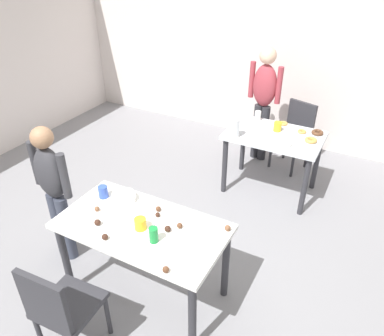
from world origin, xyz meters
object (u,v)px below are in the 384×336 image
Objects in this scene: dining_table_near at (143,235)px; person_adult_far at (264,95)px; person_girl_near at (53,185)px; pitcher_far at (235,128)px; mixing_bowl at (124,197)px; chair_far_table at (295,132)px; chair_near_table at (60,307)px; soda_can at (154,235)px; dining_table_far at (274,143)px.

dining_table_near is 2.69m from person_adult_far.
pitcher_far is at bearing 59.89° from person_girl_near.
pitcher_far reaches higher than dining_table_near.
mixing_bowl is 0.93× the size of pitcher_far.
person_adult_far reaches higher than chair_far_table.
dining_table_near is 1.50× the size of chair_far_table.
person_girl_near is 2.84m from person_adult_far.
soda_can reaches higher than chair_near_table.
dining_table_near is 0.39m from mixing_bowl.
person_girl_near is (-1.44, -2.68, 0.30)m from chair_far_table.
person_girl_near reaches higher than dining_table_near.
person_girl_near is 0.89× the size of person_adult_far.
mixing_bowl is (-0.36, -2.49, -0.13)m from person_adult_far.
person_girl_near reaches higher than soda_can.
mixing_bowl is (-0.12, 0.92, 0.28)m from chair_near_table.
pitcher_far is (0.36, 1.53, 0.08)m from mixing_bowl.
chair_near_table is 3.44m from person_adult_far.
person_girl_near is at bearing -120.11° from pitcher_far.
dining_table_near is at bearing -91.64° from pitcher_far.
person_adult_far is 12.46× the size of soda_can.
chair_far_table is at bearing 72.02° from mixing_bowl.
chair_far_table reaches higher than dining_table_far.
dining_table_far is 1.21× the size of chair_far_table.
chair_near_table reaches higher than dining_table_far.
mixing_bowl is at bearing -103.21° from pitcher_far.
dining_table_far is 2.79m from chair_near_table.
dining_table_near is 0.27m from soda_can.
dining_table_far is 0.69× the size of person_adult_far.
pitcher_far is at bearing -143.41° from dining_table_far.
pitcher_far is (0.23, 2.44, 0.36)m from chair_near_table.
mixing_bowl is at bearing -107.98° from chair_far_table.
dining_table_far is at bearing 77.98° from dining_table_near.
chair_far_table is at bearing 83.47° from dining_table_far.
person_girl_near is at bearing -164.73° from mixing_bowl.
chair_far_table is at bearing 83.50° from soda_can.
soda_can is (0.14, -2.79, -0.10)m from person_adult_far.
soda_can is (-0.24, -2.11, 0.18)m from dining_table_far.
mixing_bowl is at bearing 15.27° from person_girl_near.
chair_far_table is 1.14m from pitcher_far.
dining_table_near is 6.14× the size of pitcher_far.
person_adult_far is at bearing 92.84° from soda_can.
pitcher_far is at bearing 76.79° from mixing_bowl.
chair_near_table is 0.97m from mixing_bowl.
dining_table_far is 1.21× the size of chair_near_table.
person_adult_far is 7.13× the size of pitcher_far.
dining_table_far is 1.95m from mixing_bowl.
soda_can is at bearing -96.49° from dining_table_far.
pitcher_far is (0.00, -0.97, -0.05)m from person_adult_far.
chair_far_table is 4.08× the size of pitcher_far.
mixing_bowl is (0.63, 0.17, -0.02)m from person_girl_near.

